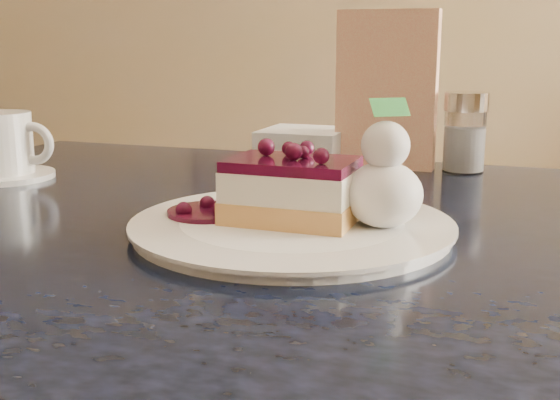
% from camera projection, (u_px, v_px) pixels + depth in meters
% --- Properties ---
extents(main_table, '(1.42, 1.07, 0.81)m').
position_uv_depth(main_table, '(307.00, 293.00, 0.79)').
color(main_table, black).
rests_on(main_table, ground).
extents(dessert_plate, '(0.32, 0.32, 0.01)m').
position_uv_depth(dessert_plate, '(292.00, 227.00, 0.72)').
color(dessert_plate, white).
rests_on(dessert_plate, main_table).
extents(cheesecake_slice, '(0.14, 0.11, 0.06)m').
position_uv_depth(cheesecake_slice, '(292.00, 191.00, 0.71)').
color(cheesecake_slice, '#E79F5B').
rests_on(cheesecake_slice, dessert_plate).
extents(whipped_cream, '(0.08, 0.08, 0.07)m').
position_uv_depth(whipped_cream, '(384.00, 194.00, 0.69)').
color(whipped_cream, white).
rests_on(whipped_cream, dessert_plate).
extents(berry_sauce, '(0.09, 0.09, 0.01)m').
position_uv_depth(berry_sauce, '(208.00, 212.00, 0.74)').
color(berry_sauce, black).
rests_on(berry_sauce, dessert_plate).
extents(coffee_set, '(0.15, 0.14, 0.09)m').
position_uv_depth(coffee_set, '(4.00, 149.00, 0.99)').
color(coffee_set, white).
rests_on(coffee_set, main_table).
extents(menu_card, '(0.15, 0.06, 0.24)m').
position_uv_depth(menu_card, '(386.00, 90.00, 1.06)').
color(menu_card, '#FFF0B1').
rests_on(menu_card, main_table).
extents(sugar_shaker, '(0.06, 0.06, 0.12)m').
position_uv_depth(sugar_shaker, '(465.00, 132.00, 1.04)').
color(sugar_shaker, white).
rests_on(sugar_shaker, main_table).
extents(napkin_stack, '(0.15, 0.15, 0.05)m').
position_uv_depth(napkin_stack, '(304.00, 146.00, 1.12)').
color(napkin_stack, white).
rests_on(napkin_stack, main_table).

